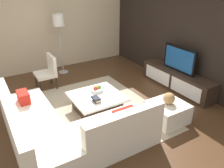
% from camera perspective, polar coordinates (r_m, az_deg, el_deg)
% --- Properties ---
extents(ground_plane, '(14.00, 14.00, 0.00)m').
position_cam_1_polar(ground_plane, '(5.01, -4.20, -7.43)').
color(ground_plane, '#4C301C').
extents(feature_wall_back, '(6.40, 0.12, 2.80)m').
position_cam_1_polar(feature_wall_back, '(6.07, 19.09, 11.55)').
color(feature_wall_back, black).
rests_on(feature_wall_back, ground).
extents(side_wall_left, '(0.12, 5.20, 2.80)m').
position_cam_1_polar(side_wall_left, '(7.40, -14.96, 14.35)').
color(side_wall_left, beige).
rests_on(side_wall_left, ground).
extents(area_rug, '(3.10, 2.60, 0.01)m').
position_cam_1_polar(area_rug, '(5.09, -4.72, -6.85)').
color(area_rug, tan).
rests_on(area_rug, ground).
extents(media_console, '(2.17, 0.46, 0.50)m').
position_cam_1_polar(media_console, '(6.21, 15.76, 1.01)').
color(media_console, '#332319').
rests_on(media_console, ground).
extents(television, '(1.00, 0.06, 0.64)m').
position_cam_1_polar(television, '(6.01, 16.40, 5.95)').
color(television, black).
rests_on(television, media_console).
extents(sectional_couch, '(2.50, 2.29, 0.82)m').
position_cam_1_polar(sectional_couch, '(4.18, -12.31, -10.83)').
color(sectional_couch, silver).
rests_on(sectional_couch, ground).
extents(coffee_table, '(1.01, 1.06, 0.38)m').
position_cam_1_polar(coffee_table, '(5.02, -3.78, -4.65)').
color(coffee_table, '#332319').
rests_on(coffee_table, ground).
extents(accent_chair_near, '(0.56, 0.49, 0.87)m').
position_cam_1_polar(accent_chair_near, '(6.20, -15.59, 3.43)').
color(accent_chair_near, '#332319').
rests_on(accent_chair_near, ground).
extents(floor_lamp, '(0.32, 0.32, 1.74)m').
position_cam_1_polar(floor_lamp, '(6.85, -13.06, 14.34)').
color(floor_lamp, '#A5A5AA').
rests_on(floor_lamp, ground).
extents(ottoman, '(0.70, 0.70, 0.40)m').
position_cam_1_polar(ottoman, '(4.82, 13.58, -6.79)').
color(ottoman, silver).
rests_on(ottoman, ground).
extents(fruit_bowl, '(0.28, 0.28, 0.14)m').
position_cam_1_polar(fruit_bowl, '(5.09, -3.80, -1.23)').
color(fruit_bowl, silver).
rests_on(fruit_bowl, coffee_table).
extents(decorative_ball, '(0.23, 0.23, 0.23)m').
position_cam_1_polar(decorative_ball, '(4.67, 13.97, -3.48)').
color(decorative_ball, '#AD8451').
rests_on(decorative_ball, ottoman).
extents(book_stack, '(0.21, 0.15, 0.09)m').
position_cam_1_polar(book_stack, '(4.70, -3.94, -3.74)').
color(book_stack, '#1E232D').
rests_on(book_stack, coffee_table).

